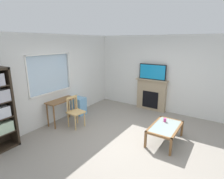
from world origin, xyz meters
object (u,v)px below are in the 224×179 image
Objects in this scene: wooden_chair at (75,111)px; sippy_cup at (165,120)px; desk_under_window at (62,104)px; plastic_drawer_unit at (79,106)px; tv at (152,72)px; coffee_table at (165,128)px; fireplace at (151,95)px.

sippy_cup is (0.84, -2.36, 0.00)m from wooden_chair.
desk_under_window reaches higher than plastic_drawer_unit.
tv is 2.43m from coffee_table.
wooden_chair is (0.04, -0.51, -0.13)m from desk_under_window.
desk_under_window is 0.85m from plastic_drawer_unit.
desk_under_window is 1.59× the size of plastic_drawer_unit.
wooden_chair is 2.98m from tv.
fireplace is (1.76, -1.89, 0.27)m from plastic_drawer_unit.
desk_under_window reaches higher than sippy_cup.
tv reaches higher than plastic_drawer_unit.
plastic_drawer_unit is (0.75, 0.56, -0.17)m from wooden_chair.
sippy_cup is (0.24, 0.09, 0.10)m from coffee_table.
fireplace is (2.56, -1.84, -0.03)m from desk_under_window.
tv is at bearing -27.94° from wooden_chair.
sippy_cup is at bearing 21.24° from coffee_table.
wooden_chair is 2.53m from coffee_table.
wooden_chair is 0.95m from plastic_drawer_unit.
desk_under_window is at bearing 144.10° from tv.
plastic_drawer_unit is 0.54× the size of coffee_table.
wooden_chair is 1.53× the size of plastic_drawer_unit.
desk_under_window is 10.39× the size of sippy_cup.
desk_under_window is at bearing 102.33° from coffee_table.
plastic_drawer_unit is at bearing 91.78° from sippy_cup.
wooden_chair is 0.83× the size of coffee_table.
fireplace reaches higher than plastic_drawer_unit.
desk_under_window is at bearing 107.10° from sippy_cup.
coffee_table is (0.61, -2.45, -0.10)m from wooden_chair.
wooden_chair is 0.78× the size of fireplace.
desk_under_window is 0.87× the size of coffee_table.
coffee_table is at bearing -77.67° from desk_under_window.
desk_under_window is 3.01m from sippy_cup.
fireplace is at bearing -46.95° from plastic_drawer_unit.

